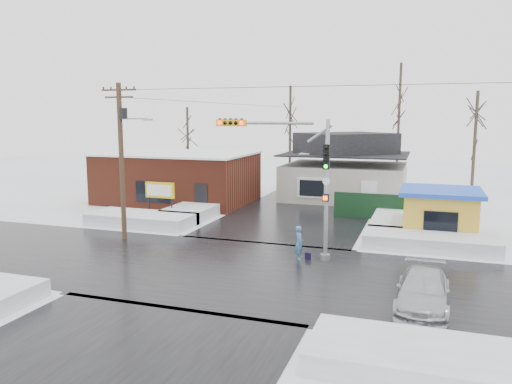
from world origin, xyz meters
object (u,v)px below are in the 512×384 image
(traffic_signal, at_px, (296,169))
(car, at_px, (423,291))
(kiosk, at_px, (440,213))
(marquee_sign, at_px, (160,191))
(pedestrian, at_px, (299,243))
(utility_pole, at_px, (122,152))

(traffic_signal, bearing_deg, car, -39.09)
(kiosk, bearing_deg, traffic_signal, -135.16)
(marquee_sign, relative_size, pedestrian, 1.49)
(traffic_signal, distance_m, kiosk, 10.43)
(marquee_sign, relative_size, kiosk, 0.55)
(kiosk, xyz_separation_m, car, (-0.82, -12.10, -0.79))
(utility_pole, relative_size, pedestrian, 5.24)
(marquee_sign, height_order, pedestrian, marquee_sign)
(traffic_signal, relative_size, utility_pole, 0.78)
(marquee_sign, bearing_deg, kiosk, 1.55)
(pedestrian, distance_m, car, 7.60)
(pedestrian, bearing_deg, marquee_sign, 38.48)
(kiosk, relative_size, pedestrian, 2.68)
(utility_pole, xyz_separation_m, kiosk, (17.43, 6.49, -3.65))
(traffic_signal, distance_m, pedestrian, 3.71)
(traffic_signal, relative_size, kiosk, 1.52)
(car, bearing_deg, marquee_sign, 148.49)
(utility_pole, xyz_separation_m, pedestrian, (10.67, -0.87, -4.25))
(marquee_sign, height_order, kiosk, kiosk)
(traffic_signal, relative_size, car, 1.51)
(utility_pole, bearing_deg, marquee_sign, 100.13)
(utility_pole, bearing_deg, car, -18.66)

